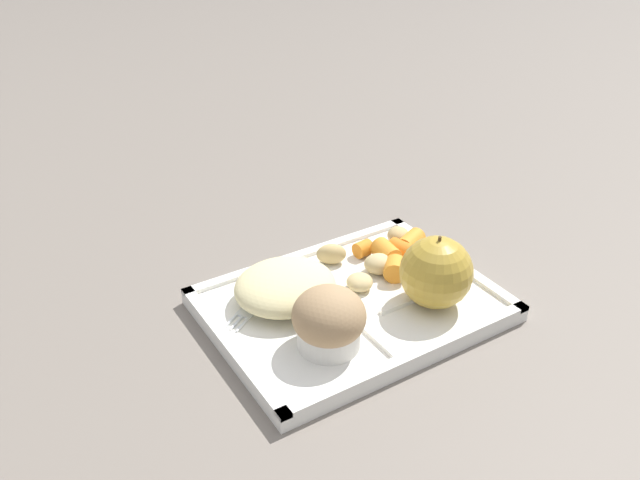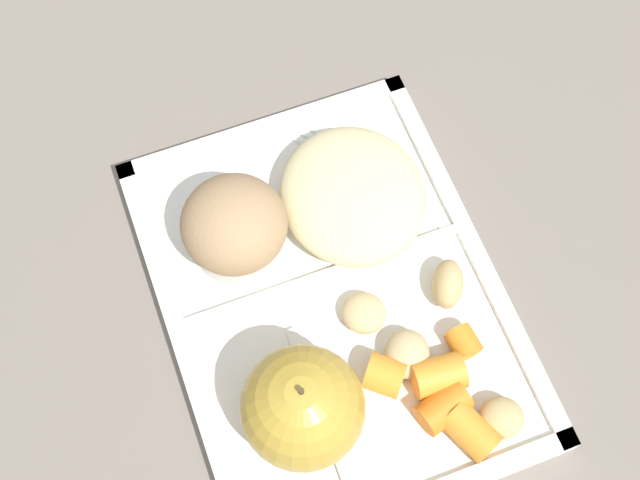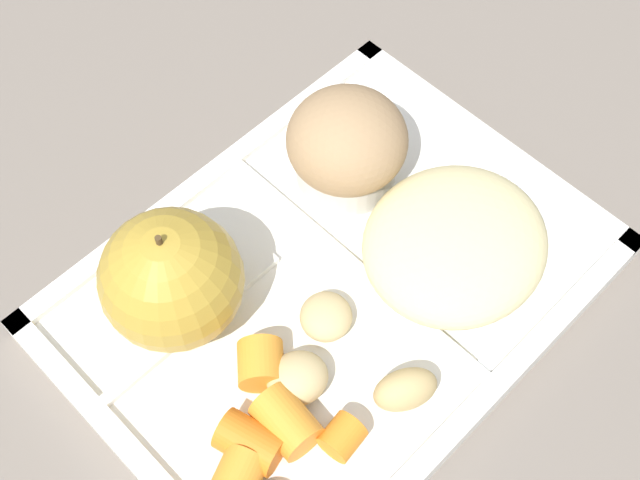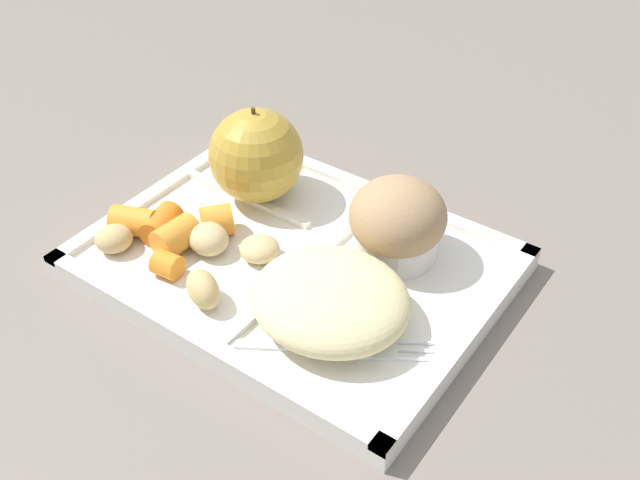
{
  "view_description": "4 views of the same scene",
  "coord_description": "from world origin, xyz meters",
  "px_view_note": "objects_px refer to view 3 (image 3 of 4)",
  "views": [
    {
      "loc": [
        0.36,
        0.51,
        0.47
      ],
      "look_at": [
        0.01,
        -0.06,
        0.07
      ],
      "focal_mm": 37.6,
      "sensor_mm": 36.0,
      "label": 1
    },
    {
      "loc": [
        -0.21,
        0.09,
        0.62
      ],
      "look_at": [
        0.03,
        -0.0,
        0.06
      ],
      "focal_mm": 49.36,
      "sensor_mm": 36.0,
      "label": 2
    },
    {
      "loc": [
        -0.17,
        -0.16,
        0.47
      ],
      "look_at": [
        -0.0,
        0.01,
        0.06
      ],
      "focal_mm": 46.65,
      "sensor_mm": 36.0,
      "label": 3
    },
    {
      "loc": [
        0.28,
        -0.36,
        0.41
      ],
      "look_at": [
        0.03,
        -0.01,
        0.06
      ],
      "focal_mm": 42.25,
      "sensor_mm": 36.0,
      "label": 4
    }
  ],
  "objects_px": {
    "green_apple": "(172,280)",
    "bran_muffin": "(347,146)",
    "plastic_fork": "(498,254)",
    "lunch_tray": "(332,288)"
  },
  "relations": [
    {
      "from": "lunch_tray",
      "to": "plastic_fork",
      "type": "distance_m",
      "value": 0.11
    },
    {
      "from": "plastic_fork",
      "to": "bran_muffin",
      "type": "bearing_deg",
      "value": 102.34
    },
    {
      "from": "green_apple",
      "to": "bran_muffin",
      "type": "xyz_separation_m",
      "value": [
        0.14,
        -0.0,
        -0.01
      ]
    },
    {
      "from": "green_apple",
      "to": "plastic_fork",
      "type": "bearing_deg",
      "value": -33.6
    },
    {
      "from": "lunch_tray",
      "to": "bran_muffin",
      "type": "relative_size",
      "value": 4.15
    },
    {
      "from": "lunch_tray",
      "to": "green_apple",
      "type": "distance_m",
      "value": 0.1
    },
    {
      "from": "green_apple",
      "to": "bran_muffin",
      "type": "height_order",
      "value": "green_apple"
    },
    {
      "from": "bran_muffin",
      "to": "plastic_fork",
      "type": "bearing_deg",
      "value": -77.66
    },
    {
      "from": "plastic_fork",
      "to": "lunch_tray",
      "type": "bearing_deg",
      "value": 145.98
    },
    {
      "from": "lunch_tray",
      "to": "bran_muffin",
      "type": "xyz_separation_m",
      "value": [
        0.06,
        0.05,
        0.04
      ]
    }
  ]
}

